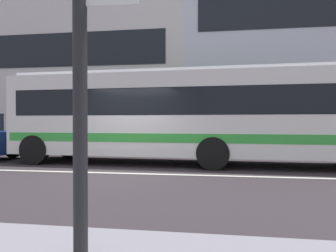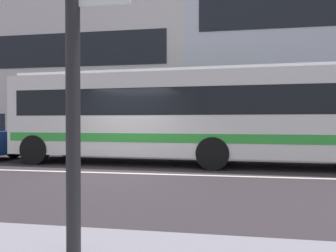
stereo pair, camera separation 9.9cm
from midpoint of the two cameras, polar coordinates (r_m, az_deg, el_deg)
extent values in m
plane|color=#352D32|center=(8.91, -9.10, -8.62)|extent=(160.00, 160.00, 0.00)
cube|color=silver|center=(8.91, -9.10, -8.60)|extent=(60.00, 0.16, 0.01)
cube|color=#194817|center=(14.13, 0.72, -3.63)|extent=(15.79, 1.10, 0.73)
cube|color=silver|center=(25.98, -23.28, 8.18)|extent=(23.66, 10.48, 9.64)
cube|color=silver|center=(10.56, 4.12, 2.06)|extent=(12.56, 3.07, 2.68)
cube|color=black|center=(10.58, 4.12, 4.24)|extent=(11.82, 3.05, 0.86)
cube|color=green|center=(10.57, 4.12, -1.94)|extent=(12.31, 3.08, 0.28)
cube|color=silver|center=(10.68, 4.13, 9.59)|extent=(12.04, 2.65, 0.12)
cube|color=black|center=(12.94, -24.51, 3.54)|extent=(0.13, 2.07, 0.94)
cylinder|color=black|center=(11.46, -23.68, -4.06)|extent=(1.01, 0.33, 1.00)
cylinder|color=black|center=(13.36, -18.10, -3.35)|extent=(1.01, 0.33, 1.00)
cylinder|color=black|center=(9.41, 8.00, -5.05)|extent=(1.01, 0.33, 1.00)
cylinder|color=black|center=(11.66, 8.65, -3.92)|extent=(1.01, 0.33, 1.00)
cylinder|color=black|center=(14.00, -26.92, -3.95)|extent=(0.65, 0.24, 0.64)
cylinder|color=black|center=(3.20, -16.86, 13.50)|extent=(0.14, 0.14, 4.03)
camera|label=1|loc=(0.05, -90.26, 0.00)|focal=32.97mm
camera|label=2|loc=(0.05, 89.74, 0.00)|focal=32.97mm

